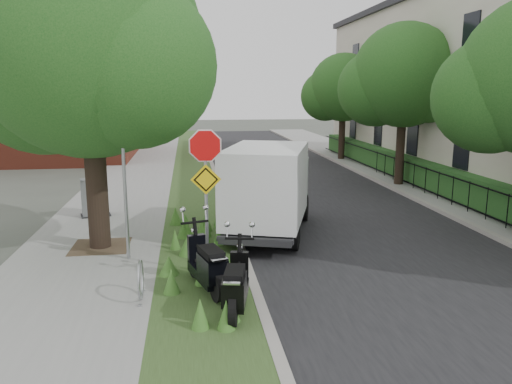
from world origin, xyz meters
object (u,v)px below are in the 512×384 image
at_px(scooter_far, 209,270).
at_px(box_truck, 269,185).
at_px(sign_assembly, 206,172).
at_px(scooter_near, 236,291).
at_px(utility_cabinet, 95,198).

distance_m(scooter_far, box_truck, 4.66).
bearing_deg(sign_assembly, scooter_near, -78.93).
bearing_deg(box_truck, utility_cabinet, 154.88).
bearing_deg(box_truck, scooter_far, -114.01).
height_order(sign_assembly, scooter_near, sign_assembly).
bearing_deg(scooter_near, utility_cabinet, 115.85).
bearing_deg(sign_assembly, scooter_far, -91.01).
bearing_deg(utility_cabinet, scooter_far, -63.64).
xyz_separation_m(scooter_far, utility_cabinet, (-3.27, 6.59, 0.11)).
distance_m(sign_assembly, scooter_far, 2.05).
xyz_separation_m(scooter_near, scooter_far, (-0.43, 1.04, 0.02)).
height_order(sign_assembly, scooter_far, sign_assembly).
bearing_deg(scooter_far, scooter_near, -67.52).
relative_size(scooter_near, box_truck, 0.36).
xyz_separation_m(scooter_near, box_truck, (1.44, 5.22, 0.85)).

